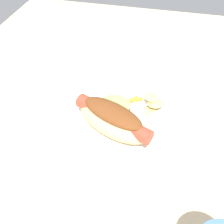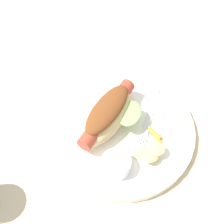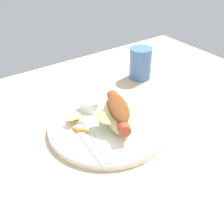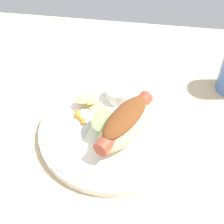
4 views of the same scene
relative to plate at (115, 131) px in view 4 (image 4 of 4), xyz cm
name	(u,v)px [view 4 (image 4 of 4)]	position (x,y,z in cm)	size (l,w,h in cm)	color
ground_plane	(111,145)	(0.46, 2.26, -1.70)	(120.00, 90.00, 1.80)	tan
plate	(115,131)	(0.00, 0.00, 0.00)	(29.06, 29.06, 1.60)	white
hot_dog	(125,122)	(-1.95, 0.97, 3.82)	(12.92, 16.52, 5.78)	#DBB77A
sauce_ramekin	(120,94)	(0.03, -8.47, 2.15)	(5.25, 5.25, 2.69)	white
fork	(80,138)	(6.22, 3.73, 1.00)	(4.43, 16.54, 0.40)	silver
knife	(69,141)	(8.23, 4.62, 0.98)	(13.35, 1.40, 0.36)	silver
chips_pile	(89,101)	(6.31, -5.60, 1.90)	(6.44, 4.84, 2.36)	#D7BD6D
carrot_garnish	(80,118)	(7.27, -1.32, 1.25)	(3.00, 3.87, 1.00)	orange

